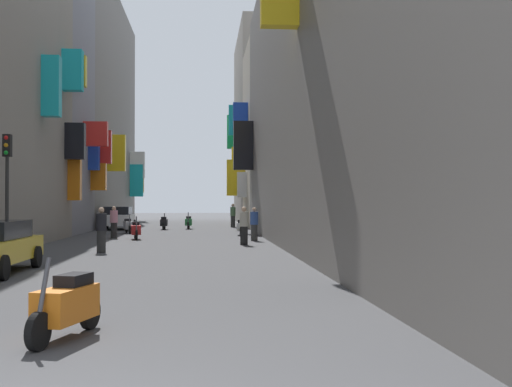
# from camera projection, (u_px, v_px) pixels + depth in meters

# --- Properties ---
(ground_plane) EXTENTS (140.00, 140.00, 0.00)m
(ground_plane) POSITION_uv_depth(u_px,v_px,m) (167.00, 236.00, 34.38)
(ground_plane) COLOR #424244
(building_left_mid_a) EXTENTS (6.98, 3.40, 20.67)m
(building_left_mid_a) POSITION_uv_depth(u_px,v_px,m) (5.00, 33.00, 31.85)
(building_left_mid_a) COLOR gray
(building_left_mid_a) RESTS_ON ground
(building_left_mid_b) EXTENTS (7.38, 6.98, 19.76)m
(building_left_mid_b) POSITION_uv_depth(u_px,v_px,m) (33.00, 64.00, 37.02)
(building_left_mid_b) COLOR gray
(building_left_mid_b) RESTS_ON ground
(building_left_mid_c) EXTENTS (7.38, 23.35, 18.59)m
(building_left_mid_c) POSITION_uv_depth(u_px,v_px,m) (82.00, 111.00, 52.13)
(building_left_mid_c) COLOR slate
(building_left_mid_c) RESTS_ON ground
(building_right_near) EXTENTS (7.22, 37.38, 13.61)m
(building_right_near) POSITION_uv_depth(u_px,v_px,m) (365.00, 69.00, 23.85)
(building_right_near) COLOR slate
(building_right_near) RESTS_ON ground
(building_right_mid_a) EXTENTS (7.35, 7.99, 13.03)m
(building_right_mid_a) POSITION_uv_depth(u_px,v_px,m) (287.00, 138.00, 46.45)
(building_right_mid_a) COLOR #BCB29E
(building_right_mid_a) RESTS_ON ground
(building_right_mid_b) EXTENTS (7.02, 14.63, 16.93)m
(building_right_mid_b) POSITION_uv_depth(u_px,v_px,m) (271.00, 129.00, 57.74)
(building_right_mid_b) COLOR gray
(building_right_mid_b) RESTS_ON ground
(parked_car_white) EXTENTS (2.02, 3.99, 1.51)m
(parked_car_white) POSITION_uv_depth(u_px,v_px,m) (118.00, 218.00, 42.23)
(parked_car_white) COLOR white
(parked_car_white) RESTS_ON ground
(scooter_white) EXTENTS (0.52, 1.93, 1.13)m
(scooter_white) POSITION_uv_depth(u_px,v_px,m) (241.00, 227.00, 34.87)
(scooter_white) COLOR silver
(scooter_white) RESTS_ON ground
(scooter_silver) EXTENTS (0.71, 1.90, 1.13)m
(scooter_silver) POSITION_uv_depth(u_px,v_px,m) (128.00, 225.00, 36.90)
(scooter_silver) COLOR #ADADB2
(scooter_silver) RESTS_ON ground
(scooter_red) EXTENTS (0.60, 1.80, 1.13)m
(scooter_red) POSITION_uv_depth(u_px,v_px,m) (136.00, 230.00, 31.04)
(scooter_red) COLOR red
(scooter_red) RESTS_ON ground
(scooter_orange) EXTENTS (0.74, 1.81, 1.13)m
(scooter_orange) POSITION_uv_depth(u_px,v_px,m) (67.00, 304.00, 8.51)
(scooter_orange) COLOR orange
(scooter_orange) RESTS_ON ground
(scooter_green) EXTENTS (0.46, 1.80, 1.13)m
(scooter_green) POSITION_uv_depth(u_px,v_px,m) (189.00, 222.00, 42.99)
(scooter_green) COLOR #287F3D
(scooter_green) RESTS_ON ground
(scooter_black) EXTENTS (0.45, 1.84, 1.13)m
(scooter_black) POSITION_uv_depth(u_px,v_px,m) (164.00, 223.00, 41.99)
(scooter_black) COLOR black
(scooter_black) RESTS_ON ground
(pedestrian_crossing) EXTENTS (0.45, 0.45, 1.63)m
(pedestrian_crossing) POSITION_uv_depth(u_px,v_px,m) (101.00, 230.00, 22.96)
(pedestrian_crossing) COLOR #2F2F2F
(pedestrian_crossing) RESTS_ON ground
(pedestrian_near_left) EXTENTS (0.53, 0.53, 1.57)m
(pedestrian_near_left) POSITION_uv_depth(u_px,v_px,m) (254.00, 224.00, 29.91)
(pedestrian_near_left) COLOR #383838
(pedestrian_near_left) RESTS_ON ground
(pedestrian_near_right) EXTENTS (0.54, 0.54, 1.69)m
(pedestrian_near_right) POSITION_uv_depth(u_px,v_px,m) (233.00, 216.00, 45.70)
(pedestrian_near_right) COLOR #2E2E2E
(pedestrian_near_right) RESTS_ON ground
(pedestrian_mid_street) EXTENTS (0.52, 0.52, 1.62)m
(pedestrian_mid_street) POSITION_uv_depth(u_px,v_px,m) (244.00, 226.00, 26.96)
(pedestrian_mid_street) COLOR black
(pedestrian_mid_street) RESTS_ON ground
(pedestrian_far_away) EXTENTS (0.53, 0.53, 1.61)m
(pedestrian_far_away) POSITION_uv_depth(u_px,v_px,m) (114.00, 222.00, 32.05)
(pedestrian_far_away) COLOR #282828
(pedestrian_far_away) RESTS_ON ground
(traffic_light_near_corner) EXTENTS (0.26, 0.34, 4.09)m
(traffic_light_near_corner) POSITION_uv_depth(u_px,v_px,m) (7.00, 173.00, 21.28)
(traffic_light_near_corner) COLOR #2D2D2D
(traffic_light_near_corner) RESTS_ON ground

